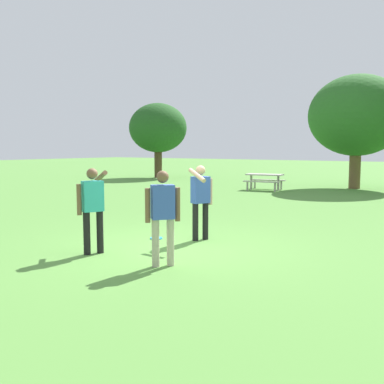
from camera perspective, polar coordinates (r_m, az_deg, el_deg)
name	(u,v)px	position (r m, az deg, el deg)	size (l,w,h in m)	color
ground_plane	(174,248)	(9.01, -2.31, -7.22)	(120.00, 120.00, 0.00)	#568E3D
person_thrower	(93,204)	(8.55, -12.77, -1.51)	(0.60, 0.79, 1.64)	black
person_catcher	(201,197)	(9.57, 1.15, -0.61)	(0.60, 0.79, 1.64)	black
person_bystander	(163,212)	(7.48, -3.80, -2.57)	(0.42, 0.49, 1.64)	#B7AD93
frisbee	(156,238)	(9.89, -4.65, -5.98)	(0.27, 0.27, 0.03)	#2D9EDB
picnic_table_far	(265,178)	(21.26, 9.39, 1.77)	(1.90, 1.67, 0.77)	#B2ADA3
tree_tall_left	(158,128)	(29.77, -4.44, 8.24)	(3.85, 3.85, 4.97)	#4C3823
tree_broad_center	(357,116)	(23.20, 20.58, 9.23)	(4.65, 4.65, 5.56)	brown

